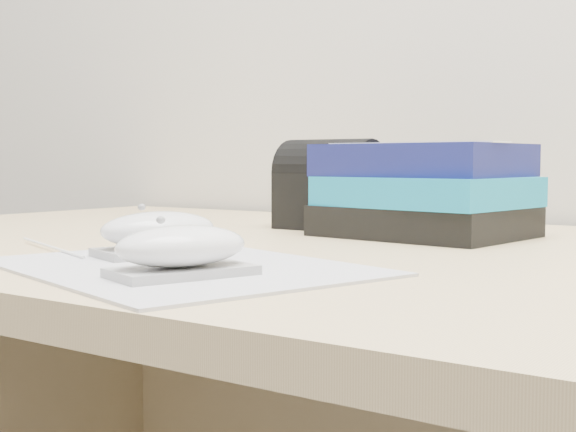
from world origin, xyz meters
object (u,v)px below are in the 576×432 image
Objects in this scene: book_stack at (424,191)px; pouch at (330,186)px; mouse_rear at (159,233)px; mouse_front at (182,251)px.

pouch reaches higher than book_stack.
mouse_front is (0.11, -0.09, -0.00)m from mouse_rear.
pouch is (-0.15, 0.45, 0.04)m from mouse_front.
book_stack reaches higher than mouse_rear.
book_stack is (0.00, 0.42, 0.03)m from mouse_front.
mouse_rear is 0.36m from book_stack.
mouse_rear is 0.51× the size of book_stack.
mouse_rear is at bearing 141.41° from mouse_front.
book_stack is 0.15m from pouch.
mouse_rear is at bearing -83.97° from pouch.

